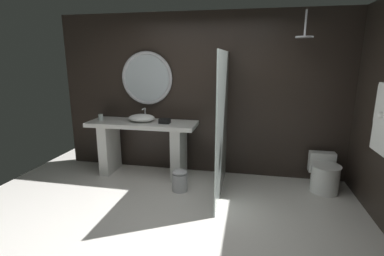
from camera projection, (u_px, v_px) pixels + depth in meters
The scene contains 11 objects.
ground_plane at pixel (172, 232), 3.18m from camera, with size 5.76×5.76×0.00m, color silver.
back_wall_panel at pixel (202, 95), 4.68m from camera, with size 4.80×0.10×2.60m, color black.
vanity_counter at pixel (143, 141), 4.68m from camera, with size 1.76×0.60×0.89m.
vessel_sink at pixel (142, 118), 4.61m from camera, with size 0.43×0.36×0.20m.
tumbler_cup at pixel (101, 117), 4.72m from camera, with size 0.08×0.08×0.10m, color silver.
tissue_box at pixel (165, 121), 4.48m from camera, with size 0.17×0.13×0.08m, color black.
round_wall_mirror at pixel (147, 78), 4.71m from camera, with size 0.87×0.06×0.87m.
shower_glass_panel at pixel (222, 125), 3.93m from camera, with size 0.02×1.45×1.99m, color silver.
rain_shower_head at pixel (305, 35), 3.74m from camera, with size 0.23×0.23×0.35m.
toilet at pixel (324, 174), 4.16m from camera, with size 0.41×0.57×0.51m.
waste_bin at pixel (180, 180), 4.15m from camera, with size 0.22×0.22×0.32m.
Camera 1 is at (0.79, -2.71, 1.88)m, focal length 26.71 mm.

